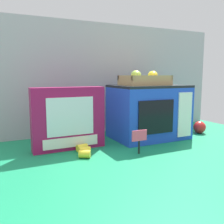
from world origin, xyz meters
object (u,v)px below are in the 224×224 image
object	(u,v)px
food_groups_crate	(144,80)
loose_toy_apple	(200,127)
cookie_set_box	(69,119)
price_sign	(139,138)
toy_microwave	(149,112)
loose_toy_banana	(84,151)

from	to	relation	value
food_groups_crate	loose_toy_apple	bearing A→B (deg)	-7.39
cookie_set_box	price_sign	world-z (taller)	cookie_set_box
food_groups_crate	loose_toy_apple	xyz separation A→B (m)	(0.35, -0.04, -0.27)
toy_microwave	food_groups_crate	distance (m)	0.17
loose_toy_apple	food_groups_crate	bearing A→B (deg)	172.61
cookie_set_box	loose_toy_apple	world-z (taller)	cookie_set_box
loose_toy_apple	loose_toy_banana	bearing A→B (deg)	-173.87
price_sign	loose_toy_banana	size ratio (longest dim) A/B	0.77
toy_microwave	loose_toy_apple	size ratio (longest dim) A/B	5.43
food_groups_crate	price_sign	world-z (taller)	food_groups_crate
toy_microwave	food_groups_crate	world-z (taller)	food_groups_crate
food_groups_crate	loose_toy_banana	xyz separation A→B (m)	(-0.37, -0.12, -0.28)
toy_microwave	cookie_set_box	xyz separation A→B (m)	(-0.43, -0.02, -0.00)
price_sign	loose_toy_apple	world-z (taller)	price_sign
food_groups_crate	cookie_set_box	xyz separation A→B (m)	(-0.40, -0.02, -0.16)
price_sign	toy_microwave	bearing A→B (deg)	48.48
toy_microwave	loose_toy_banana	size ratio (longest dim) A/B	2.87
loose_toy_banana	loose_toy_apple	bearing A→B (deg)	6.13
cookie_set_box	loose_toy_apple	bearing A→B (deg)	-1.94
food_groups_crate	cookie_set_box	size ratio (longest dim) A/B	0.72
food_groups_crate	cookie_set_box	world-z (taller)	food_groups_crate
toy_microwave	food_groups_crate	size ratio (longest dim) A/B	1.62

